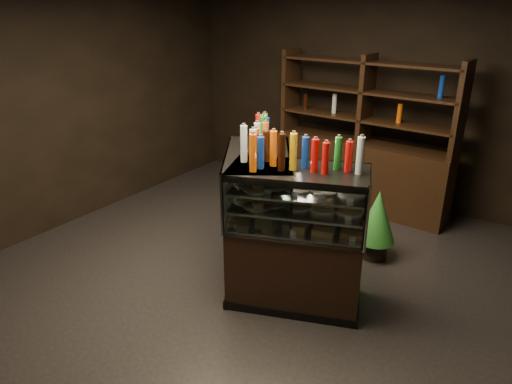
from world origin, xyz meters
TOP-DOWN VIEW (x-y plane):
  - ground at (0.00, 0.00)m, footprint 5.00×5.00m
  - room_shell at (0.00, 0.00)m, footprint 5.02×5.02m
  - display_case at (0.42, -0.24)m, footprint 1.74×1.32m
  - food_display at (0.42, -0.24)m, footprint 1.44×1.02m
  - bottles_top at (0.42, -0.24)m, footprint 1.28×0.88m
  - potted_conifer at (1.01, 0.84)m, footprint 0.41×0.41m
  - back_shelving at (0.33, 2.05)m, footprint 2.35×0.58m

SIDE VIEW (x-z plane):
  - ground at x=0.00m, z-range 0.00..0.00m
  - display_case at x=0.42m, z-range -0.21..1.09m
  - potted_conifer at x=1.01m, z-range 0.06..0.93m
  - back_shelving at x=0.33m, z-range -0.39..1.61m
  - food_display at x=0.42m, z-range 0.80..1.20m
  - bottles_top at x=0.42m, z-range 1.28..1.58m
  - room_shell at x=0.00m, z-range 0.44..3.45m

